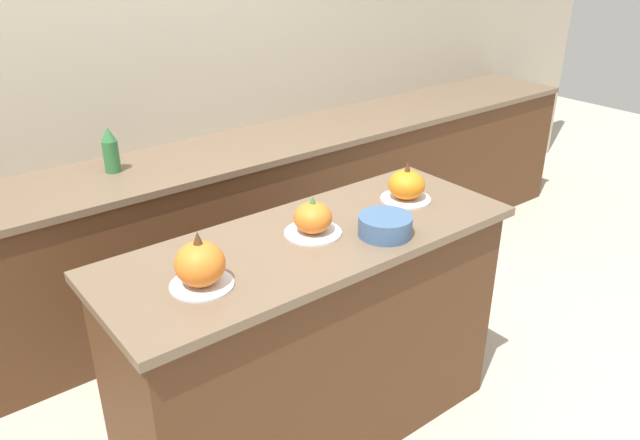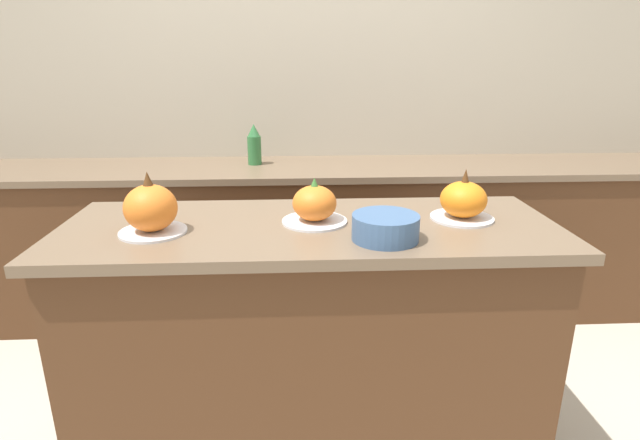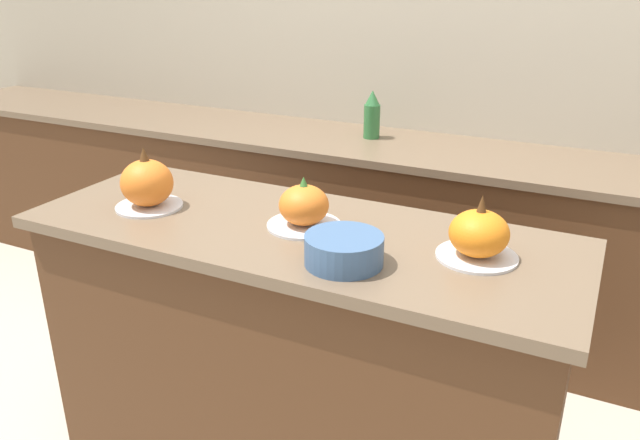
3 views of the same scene
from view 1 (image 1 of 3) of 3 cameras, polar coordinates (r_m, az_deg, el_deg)
ground_plane at (r=2.86m, az=-0.57°, el=-18.74°), size 12.00×12.00×0.00m
wall_back at (r=3.48m, az=-16.59°, el=12.12°), size 8.00×0.06×2.50m
kitchen_island at (r=2.55m, az=-0.62°, el=-11.02°), size 1.62×0.61×0.95m
back_counter at (r=3.46m, az=-12.83°, el=-1.80°), size 6.00×0.60×0.89m
pumpkin_cake_left at (r=1.99m, az=-10.90°, el=-4.08°), size 0.21×0.21×0.19m
pumpkin_cake_center at (r=2.30m, az=-0.66°, el=0.05°), size 0.21×0.21×0.15m
pumpkin_cake_right at (r=2.61m, az=7.91°, el=3.09°), size 0.21×0.21×0.17m
bottle_tall at (r=3.21m, az=-18.61°, el=6.04°), size 0.08×0.08×0.23m
mixing_bowl at (r=2.31m, az=5.97°, el=-0.51°), size 0.20×0.20×0.08m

